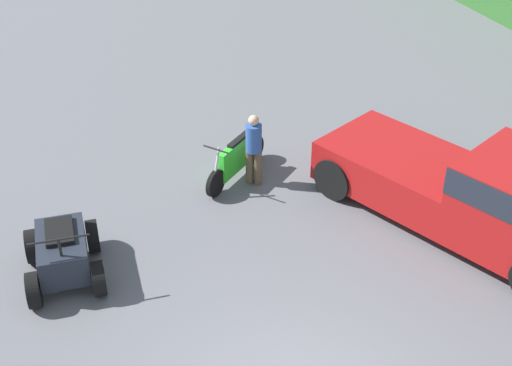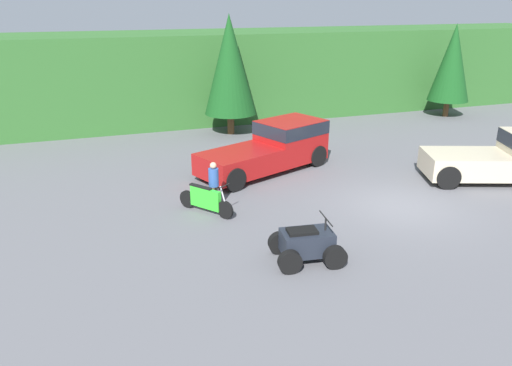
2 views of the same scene
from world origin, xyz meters
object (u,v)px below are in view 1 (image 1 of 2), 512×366
(pickup_truck_red, at_px, (485,193))
(rider_person, at_px, (254,147))
(dirt_bike, at_px, (236,159))
(quad_atv, at_px, (63,254))

(pickup_truck_red, distance_m, rider_person, 4.78)
(dirt_bike, xyz_separation_m, rider_person, (0.36, 0.27, 0.44))
(rider_person, bearing_deg, dirt_bike, -101.46)
(pickup_truck_red, relative_size, dirt_bike, 3.24)
(dirt_bike, xyz_separation_m, quad_atv, (1.84, -4.07, 0.02))
(quad_atv, bearing_deg, rider_person, 116.04)
(dirt_bike, distance_m, quad_atv, 4.46)
(pickup_truck_red, xyz_separation_m, rider_person, (-3.45, -3.30, -0.12))
(pickup_truck_red, bearing_deg, rider_person, -158.26)
(pickup_truck_red, bearing_deg, quad_atv, -126.46)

